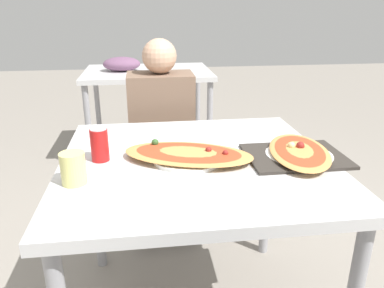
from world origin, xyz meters
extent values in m
cube|color=silver|center=(0.00, 0.00, 0.76)|extent=(1.01, 0.97, 0.04)
cylinder|color=#99999E|center=(-0.45, 0.43, 0.37)|extent=(0.05, 0.05, 0.74)
cylinder|color=#99999E|center=(0.45, 0.43, 0.37)|extent=(0.05, 0.05, 0.74)
cube|color=#4C4C4C|center=(-0.10, 0.74, 0.43)|extent=(0.40, 0.40, 0.04)
cube|color=#4C4C4C|center=(-0.10, 0.93, 0.66)|extent=(0.38, 0.03, 0.41)
cylinder|color=#38383D|center=(0.07, 0.57, 0.21)|extent=(0.03, 0.03, 0.41)
cylinder|color=#38383D|center=(-0.27, 0.57, 0.21)|extent=(0.03, 0.03, 0.41)
cylinder|color=#38383D|center=(0.07, 0.91, 0.21)|extent=(0.03, 0.03, 0.41)
cylinder|color=#38383D|center=(-0.27, 0.91, 0.21)|extent=(0.03, 0.03, 0.41)
cylinder|color=#2D2D38|center=(-0.02, 0.62, 0.23)|extent=(0.10, 0.10, 0.45)
cylinder|color=#2D2D38|center=(-0.18, 0.62, 0.23)|extent=(0.10, 0.10, 0.45)
cube|color=brown|center=(-0.10, 0.71, 0.72)|extent=(0.36, 0.24, 0.53)
sphere|color=tan|center=(-0.10, 0.71, 1.07)|extent=(0.18, 0.18, 0.18)
cylinder|color=white|center=(-0.03, -0.01, 0.79)|extent=(0.27, 0.27, 0.01)
ellipsoid|color=tan|center=(-0.03, -0.01, 0.80)|extent=(0.54, 0.39, 0.02)
ellipsoid|color=#B24223|center=(-0.03, -0.01, 0.81)|extent=(0.44, 0.32, 0.01)
sphere|color=maroon|center=(0.05, -0.01, 0.82)|extent=(0.02, 0.02, 0.02)
sphere|color=#335928|center=(-0.15, 0.09, 0.82)|extent=(0.03, 0.03, 0.03)
sphere|color=maroon|center=(0.10, -0.05, 0.81)|extent=(0.02, 0.02, 0.02)
cylinder|color=red|center=(-0.36, 0.03, 0.84)|extent=(0.07, 0.07, 0.12)
cylinder|color=silver|center=(-0.36, 0.03, 0.90)|extent=(0.06, 0.06, 0.00)
cylinder|color=#E0DB7F|center=(-0.42, -0.16, 0.83)|extent=(0.08, 0.08, 0.11)
cube|color=#332D28|center=(0.38, -0.04, 0.78)|extent=(0.37, 0.28, 0.01)
cylinder|color=white|center=(0.39, -0.04, 0.79)|extent=(0.25, 0.25, 0.01)
ellipsoid|color=tan|center=(0.39, -0.04, 0.80)|extent=(0.30, 0.44, 0.02)
ellipsoid|color=#B24223|center=(0.39, -0.04, 0.81)|extent=(0.25, 0.36, 0.01)
sphere|color=beige|center=(0.37, -0.01, 0.82)|extent=(0.03, 0.03, 0.03)
sphere|color=maroon|center=(0.40, -0.02, 0.82)|extent=(0.03, 0.03, 0.03)
cube|color=silver|center=(-0.14, 2.03, 0.76)|extent=(1.10, 0.80, 0.04)
ellipsoid|color=#724C6B|center=(-0.36, 2.03, 0.84)|extent=(0.32, 0.24, 0.12)
cylinder|color=#99999E|center=(-0.64, 1.68, 0.37)|extent=(0.05, 0.05, 0.74)
cylinder|color=#99999E|center=(0.36, 1.68, 0.37)|extent=(0.05, 0.05, 0.74)
cylinder|color=#99999E|center=(-0.64, 2.38, 0.37)|extent=(0.05, 0.05, 0.74)
cylinder|color=#99999E|center=(0.36, 2.38, 0.37)|extent=(0.05, 0.05, 0.74)
camera|label=1|loc=(-0.19, -1.30, 1.33)|focal=35.00mm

